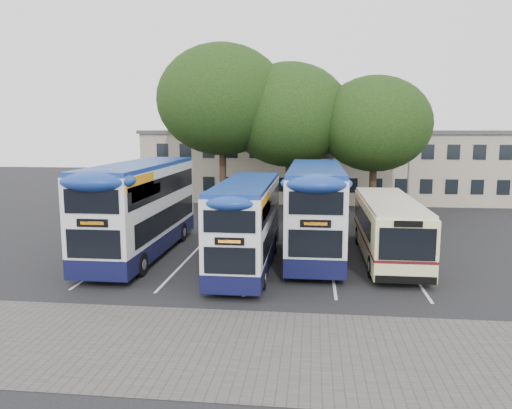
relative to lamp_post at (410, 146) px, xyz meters
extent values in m
plane|color=black|center=(-6.00, -19.97, -5.08)|extent=(120.00, 120.00, 0.00)
cube|color=#595654|center=(-8.00, -24.97, -5.08)|extent=(40.00, 6.00, 0.01)
cube|color=silver|center=(-16.75, -14.97, -5.08)|extent=(0.12, 11.00, 0.01)
cube|color=silver|center=(-13.25, -14.97, -5.08)|extent=(0.12, 11.00, 0.01)
cube|color=silver|center=(-9.75, -14.97, -5.08)|extent=(0.12, 11.00, 0.01)
cube|color=silver|center=(-6.25, -14.97, -5.08)|extent=(0.12, 11.00, 0.01)
cube|color=silver|center=(-2.75, -14.97, -5.08)|extent=(0.12, 11.00, 0.01)
cube|color=#B6A892|center=(-6.00, 7.03, -2.08)|extent=(32.00, 8.00, 6.00)
cube|color=#4C4C4F|center=(-6.00, 7.03, 0.97)|extent=(32.40, 8.40, 0.30)
cube|color=black|center=(-6.00, 3.01, -3.38)|extent=(30.00, 0.06, 1.20)
cube|color=black|center=(-6.00, 3.01, -0.58)|extent=(30.00, 0.06, 1.20)
cylinder|color=gray|center=(0.00, 0.03, -0.58)|extent=(0.14, 0.14, 9.00)
cube|color=gray|center=(0.00, 0.03, 3.92)|extent=(0.12, 0.80, 0.12)
cube|color=gray|center=(0.00, -0.37, 3.87)|extent=(0.25, 0.50, 0.12)
cylinder|color=black|center=(-13.70, -2.88, -2.00)|extent=(0.50, 0.50, 6.17)
ellipsoid|color=black|center=(-13.70, -2.88, 3.30)|extent=(9.28, 9.28, 7.89)
cylinder|color=black|center=(-8.93, -2.38, -2.39)|extent=(0.50, 0.50, 5.38)
ellipsoid|color=black|center=(-8.93, -2.38, 2.23)|extent=(8.72, 8.72, 7.41)
cylinder|color=black|center=(-3.02, -3.30, -2.63)|extent=(0.50, 0.50, 4.91)
ellipsoid|color=black|center=(-3.02, -3.30, 1.60)|extent=(7.71, 7.71, 6.55)
cube|color=#0F1138|center=(-15.75, -14.68, -4.34)|extent=(2.65, 11.13, 0.85)
cube|color=white|center=(-15.75, -14.68, -2.28)|extent=(2.65, 11.13, 3.29)
cube|color=navy|center=(-15.75, -14.68, -0.58)|extent=(2.60, 10.91, 0.32)
cube|color=black|center=(-15.75, -14.36, -3.18)|extent=(2.69, 9.86, 1.06)
cube|color=black|center=(-15.75, -14.68, -1.53)|extent=(2.69, 10.49, 0.95)
cube|color=orange|center=(-14.42, -18.34, -0.95)|extent=(0.02, 3.39, 0.58)
cube|color=black|center=(-15.75, -20.27, -2.38)|extent=(1.27, 0.06, 0.32)
cylinder|color=black|center=(-16.95, -11.45, -4.55)|extent=(0.32, 1.06, 1.06)
cylinder|color=black|center=(-14.55, -11.45, -4.55)|extent=(0.32, 1.06, 1.06)
cylinder|color=black|center=(-16.95, -18.34, -4.55)|extent=(0.32, 1.06, 1.06)
cylinder|color=black|center=(-14.55, -18.34, -4.55)|extent=(0.32, 1.06, 1.06)
cube|color=#0F1138|center=(-10.16, -16.38, -4.45)|extent=(2.27, 9.54, 0.73)
cube|color=white|center=(-10.16, -16.38, -2.68)|extent=(2.27, 9.54, 2.82)
cube|color=navy|center=(-10.16, -16.38, -1.22)|extent=(2.23, 9.35, 0.27)
cube|color=black|center=(-10.16, -16.11, -3.45)|extent=(2.31, 8.45, 0.91)
cube|color=black|center=(-10.16, -16.38, -2.04)|extent=(2.31, 9.00, 0.82)
cube|color=orange|center=(-9.01, -19.51, -1.54)|extent=(0.02, 2.91, 0.50)
cube|color=black|center=(-10.16, -21.18, -2.77)|extent=(1.09, 0.06, 0.27)
cylinder|color=black|center=(-11.19, -13.61, -4.63)|extent=(0.27, 0.91, 0.91)
cylinder|color=black|center=(-9.13, -13.61, -4.63)|extent=(0.27, 0.91, 0.91)
cylinder|color=black|center=(-11.19, -19.51, -4.63)|extent=(0.27, 0.91, 0.91)
cylinder|color=black|center=(-9.13, -19.51, -4.63)|extent=(0.27, 0.91, 0.91)
cube|color=#0F1138|center=(-7.05, -13.56, -4.37)|extent=(2.57, 10.78, 0.82)
cube|color=white|center=(-7.05, -13.56, -2.36)|extent=(2.57, 10.78, 3.18)
cube|color=navy|center=(-7.05, -13.56, -0.72)|extent=(2.52, 10.57, 0.31)
cube|color=black|center=(-7.05, -13.25, -3.24)|extent=(2.61, 9.55, 1.03)
cube|color=black|center=(-7.05, -13.56, -1.64)|extent=(2.61, 10.17, 0.92)
cube|color=orange|center=(-5.76, -17.10, -1.08)|extent=(0.02, 3.29, 0.56)
cube|color=black|center=(-7.05, -18.98, -2.47)|extent=(1.23, 0.06, 0.31)
cylinder|color=black|center=(-8.21, -10.43, -4.57)|extent=(0.31, 1.03, 1.03)
cylinder|color=black|center=(-5.89, -10.43, -4.57)|extent=(0.31, 1.03, 1.03)
cylinder|color=black|center=(-8.21, -17.10, -4.57)|extent=(0.31, 1.03, 1.03)
cylinder|color=black|center=(-5.89, -17.10, -4.57)|extent=(0.31, 1.03, 1.03)
cube|color=#AB160B|center=(-5.75, -12.28, -1.64)|extent=(0.02, 4.11, 0.87)
cube|color=#FAF7A6|center=(-3.48, -14.08, -3.52)|extent=(2.48, 9.91, 2.53)
cube|color=beige|center=(-3.48, -14.08, -2.21)|extent=(2.38, 9.52, 0.20)
cube|color=black|center=(-3.48, -13.58, -3.10)|extent=(2.52, 7.93, 0.89)
cube|color=#561119|center=(-3.48, -14.08, -3.94)|extent=(2.51, 9.93, 0.12)
cube|color=black|center=(-3.48, -19.05, -3.20)|extent=(2.18, 0.06, 1.29)
cylinder|color=black|center=(-4.60, -17.45, -4.59)|extent=(0.30, 0.99, 0.99)
cylinder|color=black|center=(-2.36, -17.45, -4.59)|extent=(0.30, 0.99, 0.99)
cylinder|color=black|center=(-4.60, -11.10, -4.59)|extent=(0.30, 0.99, 0.99)
cylinder|color=black|center=(-2.36, -11.10, -4.59)|extent=(0.30, 0.99, 0.99)
camera|label=1|loc=(-7.21, -38.59, 1.28)|focal=35.00mm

